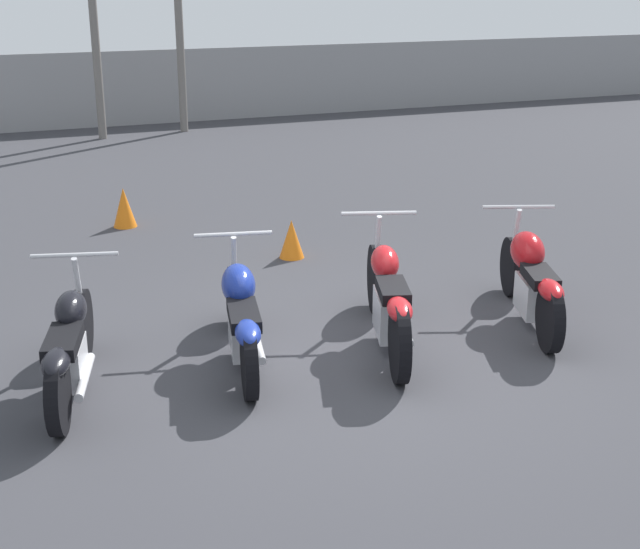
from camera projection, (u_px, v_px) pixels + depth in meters
The scene contains 8 objects.
ground_plane at pixel (340, 363), 7.54m from camera, with size 60.00×60.00×0.00m, color #38383D.
fence_back at pixel (97, 90), 18.64m from camera, with size 40.00×0.04×1.56m.
motorcycle_slot_0 at pixel (70, 347), 6.89m from camera, with size 0.82×1.93×0.95m.
motorcycle_slot_1 at pixel (241, 315), 7.46m from camera, with size 0.77×2.03×0.95m.
motorcycle_slot_2 at pixel (388, 299), 7.77m from camera, with size 0.95×2.14×1.03m.
motorcycle_slot_3 at pixel (531, 278), 8.30m from camera, with size 0.95×1.94×0.97m.
traffic_cone_near at pixel (292, 239), 10.25m from camera, with size 0.29×0.29×0.45m.
traffic_cone_far at pixel (124, 207), 11.48m from camera, with size 0.30×0.30×0.51m.
Camera 1 is at (-2.74, -6.33, 3.15)m, focal length 50.00 mm.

